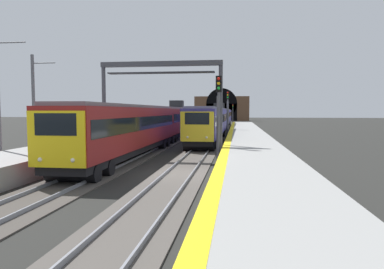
{
  "coord_description": "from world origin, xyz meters",
  "views": [
    {
      "loc": [
        -17.97,
        -3.04,
        3.43
      ],
      "look_at": [
        12.99,
        1.04,
        1.28
      ],
      "focal_mm": 32.1,
      "sensor_mm": 36.0,
      "label": 1
    }
  ],
  "objects_px": {
    "train_main_approaching": "(219,118)",
    "railway_signal_far": "(233,112)",
    "overhead_signal_gantry": "(161,85)",
    "train_adjacent_platform": "(177,120)",
    "railway_signal_mid": "(228,110)",
    "railway_signal_near": "(219,111)",
    "catenary_mast_far": "(34,106)"
  },
  "relations": [
    {
      "from": "train_adjacent_platform",
      "to": "overhead_signal_gantry",
      "type": "distance_m",
      "value": 19.92
    },
    {
      "from": "railway_signal_far",
      "to": "catenary_mast_far",
      "type": "distance_m",
      "value": 74.14
    },
    {
      "from": "railway_signal_near",
      "to": "railway_signal_mid",
      "type": "distance_m",
      "value": 21.66
    },
    {
      "from": "train_adjacent_platform",
      "to": "railway_signal_mid",
      "type": "height_order",
      "value": "railway_signal_mid"
    },
    {
      "from": "railway_signal_mid",
      "to": "railway_signal_far",
      "type": "distance_m",
      "value": 51.6
    },
    {
      "from": "railway_signal_mid",
      "to": "overhead_signal_gantry",
      "type": "bearing_deg",
      "value": -11.75
    },
    {
      "from": "train_adjacent_platform",
      "to": "railway_signal_far",
      "type": "distance_m",
      "value": 52.54
    },
    {
      "from": "railway_signal_near",
      "to": "overhead_signal_gantry",
      "type": "bearing_deg",
      "value": -110.89
    },
    {
      "from": "railway_signal_mid",
      "to": "train_adjacent_platform",
      "type": "bearing_deg",
      "value": -85.39
    },
    {
      "from": "train_main_approaching",
      "to": "railway_signal_far",
      "type": "height_order",
      "value": "railway_signal_far"
    },
    {
      "from": "train_main_approaching",
      "to": "train_adjacent_platform",
      "type": "xyz_separation_m",
      "value": [
        -14.21,
        4.66,
        0.0
      ]
    },
    {
      "from": "train_main_approaching",
      "to": "railway_signal_far",
      "type": "xyz_separation_m",
      "value": [
        37.92,
        -1.84,
        1.02
      ]
    },
    {
      "from": "train_adjacent_platform",
      "to": "overhead_signal_gantry",
      "type": "height_order",
      "value": "overhead_signal_gantry"
    },
    {
      "from": "train_adjacent_platform",
      "to": "railway_signal_far",
      "type": "relative_size",
      "value": 11.07
    },
    {
      "from": "train_main_approaching",
      "to": "overhead_signal_gantry",
      "type": "distance_m",
      "value": 33.97
    },
    {
      "from": "train_adjacent_platform",
      "to": "catenary_mast_far",
      "type": "bearing_deg",
      "value": -16.99
    },
    {
      "from": "train_main_approaching",
      "to": "railway_signal_far",
      "type": "distance_m",
      "value": 37.97
    },
    {
      "from": "train_main_approaching",
      "to": "railway_signal_mid",
      "type": "relative_size",
      "value": 10.24
    },
    {
      "from": "railway_signal_near",
      "to": "train_adjacent_platform",
      "type": "bearing_deg",
      "value": -162.89
    },
    {
      "from": "train_adjacent_platform",
      "to": "railway_signal_mid",
      "type": "distance_m",
      "value": 6.66
    },
    {
      "from": "overhead_signal_gantry",
      "to": "catenary_mast_far",
      "type": "distance_m",
      "value": 9.08
    },
    {
      "from": "railway_signal_near",
      "to": "overhead_signal_gantry",
      "type": "relative_size",
      "value": 0.65
    },
    {
      "from": "railway_signal_far",
      "to": "train_adjacent_platform",
      "type": "bearing_deg",
      "value": -7.11
    },
    {
      "from": "railway_signal_far",
      "to": "catenary_mast_far",
      "type": "xyz_separation_m",
      "value": [
        -72.98,
        13.04,
        0.55
      ]
    },
    {
      "from": "train_main_approaching",
      "to": "overhead_signal_gantry",
      "type": "xyz_separation_m",
      "value": [
        -33.76,
        2.33,
        3.04
      ]
    },
    {
      "from": "railway_signal_near",
      "to": "railway_signal_far",
      "type": "distance_m",
      "value": 73.27
    },
    {
      "from": "train_adjacent_platform",
      "to": "railway_signal_far",
      "type": "xyz_separation_m",
      "value": [
        52.13,
        -6.51,
        1.02
      ]
    },
    {
      "from": "railway_signal_near",
      "to": "catenary_mast_far",
      "type": "bearing_deg",
      "value": -91.25
    },
    {
      "from": "train_adjacent_platform",
      "to": "overhead_signal_gantry",
      "type": "relative_size",
      "value": 6.77
    },
    {
      "from": "railway_signal_far",
      "to": "overhead_signal_gantry",
      "type": "bearing_deg",
      "value": -3.33
    },
    {
      "from": "railway_signal_mid",
      "to": "overhead_signal_gantry",
      "type": "distance_m",
      "value": 20.57
    },
    {
      "from": "train_main_approaching",
      "to": "train_adjacent_platform",
      "type": "height_order",
      "value": "train_adjacent_platform"
    }
  ]
}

